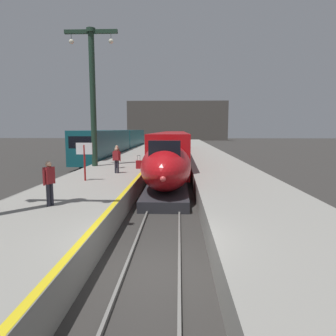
% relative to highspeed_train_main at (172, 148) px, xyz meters
% --- Properties ---
extents(ground_plane, '(260.00, 260.00, 0.00)m').
position_rel_highspeed_train_main_xyz_m(ground_plane, '(0.00, -24.24, -1.93)').
color(ground_plane, '#33302D').
extents(platform_left, '(4.80, 110.00, 1.05)m').
position_rel_highspeed_train_main_xyz_m(platform_left, '(-4.05, 0.51, -1.40)').
color(platform_left, gray).
rests_on(platform_left, ground).
extents(platform_right, '(4.80, 110.00, 1.05)m').
position_rel_highspeed_train_main_xyz_m(platform_right, '(4.05, 0.51, -1.40)').
color(platform_right, gray).
rests_on(platform_right, ground).
extents(platform_left_safety_stripe, '(0.20, 107.80, 0.01)m').
position_rel_highspeed_train_main_xyz_m(platform_left_safety_stripe, '(-1.77, 0.51, -0.87)').
color(platform_left_safety_stripe, yellow).
rests_on(platform_left_safety_stripe, platform_left).
extents(rail_main_left, '(0.08, 110.00, 0.12)m').
position_rel_highspeed_train_main_xyz_m(rail_main_left, '(-0.75, 3.26, -1.87)').
color(rail_main_left, slate).
rests_on(rail_main_left, ground).
extents(rail_main_right, '(0.08, 110.00, 0.12)m').
position_rel_highspeed_train_main_xyz_m(rail_main_right, '(0.75, 3.26, -1.87)').
color(rail_main_right, slate).
rests_on(rail_main_right, ground).
extents(rail_secondary_left, '(0.08, 110.00, 0.12)m').
position_rel_highspeed_train_main_xyz_m(rail_secondary_left, '(-8.85, 3.26, -1.87)').
color(rail_secondary_left, slate).
rests_on(rail_secondary_left, ground).
extents(rail_secondary_right, '(0.08, 110.00, 0.12)m').
position_rel_highspeed_train_main_xyz_m(rail_secondary_right, '(-7.35, 3.26, -1.87)').
color(rail_secondary_right, slate).
rests_on(rail_secondary_right, ground).
extents(highspeed_train_main, '(2.92, 38.26, 3.60)m').
position_rel_highspeed_train_main_xyz_m(highspeed_train_main, '(0.00, 0.00, 0.00)').
color(highspeed_train_main, '#B20F14').
rests_on(highspeed_train_main, ground).
extents(regional_train_adjacent, '(2.85, 36.60, 3.80)m').
position_rel_highspeed_train_main_xyz_m(regional_train_adjacent, '(-8.10, 12.96, 0.20)').
color(regional_train_adjacent, '#145660').
rests_on(regional_train_adjacent, ground).
extents(station_column_mid, '(4.00, 0.68, 10.34)m').
position_rel_highspeed_train_main_xyz_m(station_column_mid, '(-5.90, -8.65, 5.26)').
color(station_column_mid, '#1E3828').
rests_on(station_column_mid, platform_left).
extents(passenger_near_edge, '(0.30, 0.56, 1.69)m').
position_rel_highspeed_train_main_xyz_m(passenger_near_edge, '(-3.88, -9.94, 0.11)').
color(passenger_near_edge, '#23232D').
rests_on(passenger_near_edge, platform_left).
extents(passenger_mid_platform, '(0.56, 0.30, 1.69)m').
position_rel_highspeed_train_main_xyz_m(passenger_mid_platform, '(-3.36, -12.54, 0.11)').
color(passenger_mid_platform, '#23232D').
rests_on(passenger_mid_platform, platform_left).
extents(passenger_far_waiting, '(0.35, 0.53, 1.69)m').
position_rel_highspeed_train_main_xyz_m(passenger_far_waiting, '(-4.10, -21.17, 0.11)').
color(passenger_far_waiting, '#23232D').
rests_on(passenger_far_waiting, platform_left).
extents(rolling_suitcase, '(0.40, 0.22, 0.98)m').
position_rel_highspeed_train_main_xyz_m(rolling_suitcase, '(-2.23, -10.18, -0.57)').
color(rolling_suitcase, maroon).
rests_on(rolling_suitcase, platform_left).
extents(departure_info_board, '(0.90, 0.10, 2.12)m').
position_rel_highspeed_train_main_xyz_m(departure_info_board, '(-4.53, -15.54, 0.63)').
color(departure_info_board, maroon).
rests_on(departure_info_board, platform_left).
extents(terminus_back_wall, '(36.00, 2.00, 14.00)m').
position_rel_highspeed_train_main_xyz_m(terminus_back_wall, '(0.00, 77.76, 5.07)').
color(terminus_back_wall, '#4C4742').
rests_on(terminus_back_wall, ground).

